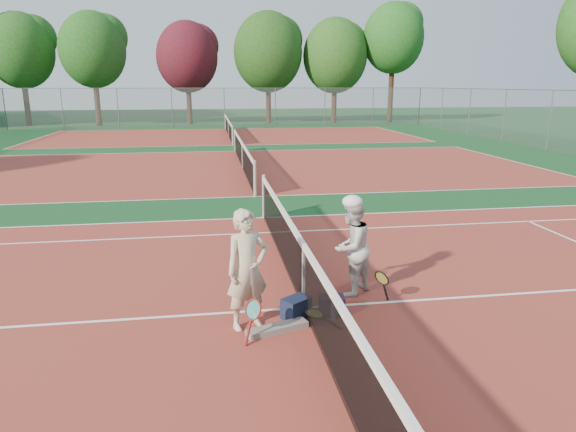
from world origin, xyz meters
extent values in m
plane|color=#103C1A|center=(0.00, 0.00, 0.00)|extent=(130.00, 130.00, 0.00)
cube|color=maroon|center=(0.00, 0.00, 0.00)|extent=(23.77, 10.97, 0.01)
cube|color=maroon|center=(0.00, 13.50, 0.00)|extent=(23.77, 10.97, 0.01)
cube|color=maroon|center=(0.00, 27.00, 0.00)|extent=(23.77, 10.97, 0.01)
imported|color=#C3B597|center=(-0.87, -0.47, 0.84)|extent=(0.72, 0.60, 1.68)
imported|color=silver|center=(0.85, 0.46, 0.78)|extent=(0.96, 0.94, 1.56)
cube|color=black|center=(-0.17, -0.31, 0.15)|extent=(0.47, 0.44, 0.31)
cube|color=#27102B|center=(0.37, -0.29, 0.15)|extent=(0.38, 0.28, 0.29)
cube|color=slate|center=(-0.49, -0.70, 0.05)|extent=(0.89, 0.47, 0.09)
cylinder|color=#A9BDD7|center=(0.36, -0.44, 0.15)|extent=(0.09, 0.09, 0.30)
cylinder|color=#382314|center=(-15.80, 38.26, 2.35)|extent=(0.44, 0.44, 4.69)
ellipsoid|color=#194714|center=(-15.80, 38.26, 5.87)|extent=(5.15, 5.15, 5.93)
cylinder|color=#382314|center=(-10.09, 37.21, 2.37)|extent=(0.44, 0.44, 4.74)
ellipsoid|color=#174714|center=(-10.09, 37.21, 5.92)|extent=(5.14, 5.14, 5.91)
cylinder|color=#382314|center=(-2.81, 37.90, 2.19)|extent=(0.44, 0.44, 4.37)
ellipsoid|color=#410E17|center=(-2.81, 37.90, 5.46)|extent=(5.03, 5.03, 5.78)
cylinder|color=#382314|center=(3.91, 37.85, 2.36)|extent=(0.44, 0.44, 4.72)
ellipsoid|color=#193F12|center=(3.91, 37.85, 5.90)|extent=(5.77, 5.77, 6.64)
cylinder|color=#382314|center=(9.65, 37.66, 2.26)|extent=(0.44, 0.44, 4.51)
ellipsoid|color=#1D4814|center=(9.65, 37.66, 5.64)|extent=(5.48, 5.48, 6.30)
cylinder|color=#382314|center=(14.60, 37.13, 2.84)|extent=(0.44, 0.44, 5.67)
ellipsoid|color=#184E16|center=(14.60, 37.13, 7.09)|extent=(5.15, 5.15, 5.92)
camera|label=1|loc=(-1.32, -7.04, 3.28)|focal=32.00mm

